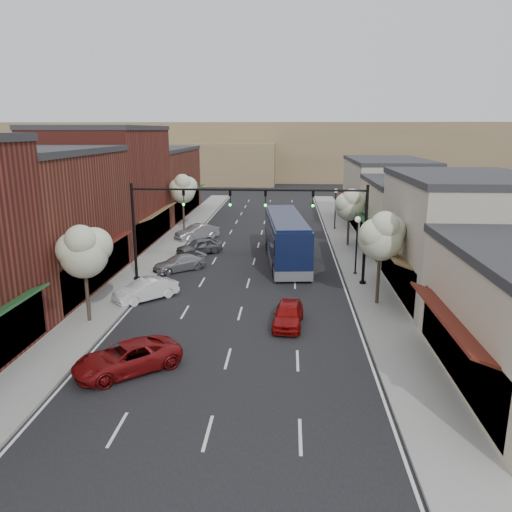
% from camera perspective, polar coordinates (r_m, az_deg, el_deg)
% --- Properties ---
extents(ground, '(160.00, 160.00, 0.00)m').
position_cam_1_polar(ground, '(27.80, -2.24, -8.04)').
color(ground, black).
rests_on(ground, ground).
extents(sidewalk_left, '(2.80, 73.00, 0.15)m').
position_cam_1_polar(sidewalk_left, '(46.65, -10.19, 1.05)').
color(sidewalk_left, gray).
rests_on(sidewalk_left, ground).
extents(sidewalk_right, '(2.80, 73.00, 0.15)m').
position_cam_1_polar(sidewalk_right, '(45.65, 10.74, 0.74)').
color(sidewalk_right, gray).
rests_on(sidewalk_right, ground).
extents(curb_left, '(0.25, 73.00, 0.17)m').
position_cam_1_polar(curb_left, '(46.34, -8.51, 1.03)').
color(curb_left, gray).
rests_on(curb_left, ground).
extents(curb_right, '(0.25, 73.00, 0.17)m').
position_cam_1_polar(curb_right, '(45.50, 8.99, 0.77)').
color(curb_right, gray).
rests_on(curb_right, ground).
extents(bldg_left_midnear, '(10.14, 14.10, 9.40)m').
position_cam_1_polar(bldg_left_midnear, '(36.33, -24.24, 3.67)').
color(bldg_left_midnear, brown).
rests_on(bldg_left_midnear, ground).
extents(bldg_left_midfar, '(10.14, 14.10, 10.90)m').
position_cam_1_polar(bldg_left_midfar, '(48.91, -16.77, 7.61)').
color(bldg_left_midfar, maroon).
rests_on(bldg_left_midfar, ground).
extents(bldg_left_far, '(10.14, 18.10, 8.40)m').
position_cam_1_polar(bldg_left_far, '(64.19, -11.74, 8.24)').
color(bldg_left_far, brown).
rests_on(bldg_left_far, ground).
extents(bldg_right_midnear, '(9.14, 12.10, 7.90)m').
position_cam_1_polar(bldg_right_midnear, '(34.08, 22.44, 1.93)').
color(bldg_right_midnear, '#AEA695').
rests_on(bldg_right_midnear, ground).
extents(bldg_right_midfar, '(9.14, 12.10, 6.40)m').
position_cam_1_polar(bldg_right_midfar, '(45.53, 17.65, 4.25)').
color(bldg_right_midfar, beige).
rests_on(bldg_right_midfar, ground).
extents(bldg_right_far, '(9.14, 16.10, 7.40)m').
position_cam_1_polar(bldg_right_far, '(59.01, 14.53, 7.09)').
color(bldg_right_far, '#AEA695').
rests_on(bldg_right_far, ground).
extents(hill_far, '(120.00, 30.00, 12.00)m').
position_cam_1_polar(hill_far, '(115.70, 2.42, 11.98)').
color(hill_far, '#7A6647').
rests_on(hill_far, ground).
extents(hill_near, '(50.00, 20.00, 8.00)m').
position_cam_1_polar(hill_near, '(107.43, -11.44, 10.47)').
color(hill_near, '#7A6647').
rests_on(hill_near, ground).
extents(signal_mast_right, '(8.22, 0.46, 7.00)m').
position_cam_1_polar(signal_mast_right, '(34.21, 8.52, 4.13)').
color(signal_mast_right, black).
rests_on(signal_mast_right, ground).
extents(signal_mast_left, '(8.22, 0.46, 7.00)m').
position_cam_1_polar(signal_mast_left, '(35.10, -10.14, 4.32)').
color(signal_mast_left, black).
rests_on(signal_mast_left, ground).
extents(tree_right_near, '(2.85, 2.65, 5.95)m').
position_cam_1_polar(tree_right_near, '(30.66, 14.19, 2.35)').
color(tree_right_near, '#47382B').
rests_on(tree_right_near, ground).
extents(tree_right_far, '(2.85, 2.65, 5.43)m').
position_cam_1_polar(tree_right_far, '(46.33, 10.69, 5.87)').
color(tree_right_far, '#47382B').
rests_on(tree_right_far, ground).
extents(tree_left_near, '(2.85, 2.65, 5.69)m').
position_cam_1_polar(tree_left_near, '(28.50, -19.08, 0.64)').
color(tree_left_near, '#47382B').
rests_on(tree_left_near, ground).
extents(tree_left_far, '(2.85, 2.65, 6.13)m').
position_cam_1_polar(tree_left_far, '(53.02, -8.34, 7.66)').
color(tree_left_far, '#47382B').
rests_on(tree_left_far, ground).
extents(lamp_post_near, '(0.44, 0.44, 4.44)m').
position_cam_1_polar(lamp_post_near, '(37.20, 11.47, 2.27)').
color(lamp_post_near, black).
rests_on(lamp_post_near, ground).
extents(lamp_post_far, '(0.44, 0.44, 4.44)m').
position_cam_1_polar(lamp_post_far, '(54.34, 9.08, 6.09)').
color(lamp_post_far, black).
rests_on(lamp_post_far, ground).
extents(coach_bus, '(3.98, 12.70, 3.82)m').
position_cam_1_polar(coach_bus, '(40.61, 3.43, 2.05)').
color(coach_bus, '#0E1638').
rests_on(coach_bus, ground).
extents(red_hatchback, '(1.87, 3.99, 1.32)m').
position_cam_1_polar(red_hatchback, '(27.73, 3.70, -6.66)').
color(red_hatchback, maroon).
rests_on(red_hatchback, ground).
extents(parked_car_a, '(5.11, 4.71, 1.33)m').
position_cam_1_polar(parked_car_a, '(23.41, -14.54, -11.19)').
color(parked_car_a, maroon).
rests_on(parked_car_a, ground).
extents(parked_car_b, '(3.92, 3.91, 1.35)m').
position_cam_1_polar(parked_car_b, '(32.48, -12.47, -3.78)').
color(parked_car_b, white).
rests_on(parked_car_b, ground).
extents(parked_car_c, '(4.27, 3.90, 1.20)m').
position_cam_1_polar(parked_car_c, '(38.74, -8.79, -0.79)').
color(parked_car_c, '#97989C').
rests_on(parked_car_c, ground).
extents(parked_car_d, '(4.22, 3.73, 1.38)m').
position_cam_1_polar(parked_car_d, '(43.67, -6.50, 1.11)').
color(parked_car_d, '#56595E').
rests_on(parked_car_d, ground).
extents(parked_car_e, '(4.29, 4.16, 1.46)m').
position_cam_1_polar(parked_car_e, '(49.63, -6.74, 2.74)').
color(parked_car_e, '#A1A1A6').
rests_on(parked_car_e, ground).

